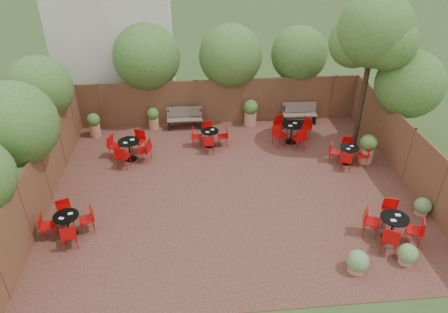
{
  "coord_description": "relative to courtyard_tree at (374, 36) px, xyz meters",
  "views": [
    {
      "loc": [
        -1.38,
        -11.32,
        8.31
      ],
      "look_at": [
        -0.26,
        0.5,
        1.0
      ],
      "focal_mm": 33.15,
      "sensor_mm": 36.0,
      "label": 1
    }
  ],
  "objects": [
    {
      "name": "courtyard_tree",
      "position": [
        0.0,
        0.0,
        0.0
      ],
      "size": [
        2.77,
        2.67,
        5.85
      ],
      "rotation": [
        0.0,
        0.0,
        -0.25
      ],
      "color": "black",
      "rests_on": "courtyard_paving"
    },
    {
      "name": "overhang_foliage",
      "position": [
        -6.62,
        0.83,
        -1.62
      ],
      "size": [
        15.6,
        10.6,
        2.79
      ],
      "color": "#37611F",
      "rests_on": "ground"
    },
    {
      "name": "fence_left",
      "position": [
        -11.16,
        -2.52,
        -3.37
      ],
      "size": [
        0.08,
        10.0,
        2.0
      ],
      "primitive_type": "cube",
      "color": "#4E2C1D",
      "rests_on": "ground"
    },
    {
      "name": "planters",
      "position": [
        -4.81,
        1.03,
        -3.77
      ],
      "size": [
        10.97,
        4.04,
        1.15
      ],
      "color": "#A97654",
      "rests_on": "courtyard_paving"
    },
    {
      "name": "fence_right",
      "position": [
        0.84,
        -2.52,
        -3.37
      ],
      "size": [
        0.08,
        10.0,
        2.0
      ],
      "primitive_type": "cube",
      "color": "#4E2C1D",
      "rests_on": "ground"
    },
    {
      "name": "bistro_tables",
      "position": [
        -4.76,
        -1.73,
        -3.92
      ],
      "size": [
        10.89,
        7.47,
        0.93
      ],
      "color": "black",
      "rests_on": "courtyard_paving"
    },
    {
      "name": "courtyard_paving",
      "position": [
        -5.16,
        -2.52,
        -4.36
      ],
      "size": [
        12.0,
        10.0,
        0.02
      ],
      "primitive_type": "cube",
      "color": "#381A17",
      "rests_on": "ground"
    },
    {
      "name": "park_bench_right",
      "position": [
        -1.72,
        2.11,
        -3.89
      ],
      "size": [
        1.49,
        0.53,
        0.91
      ],
      "rotation": [
        0.0,
        0.0,
        -0.04
      ],
      "color": "brown",
      "rests_on": "courtyard_paving"
    },
    {
      "name": "park_bench_left",
      "position": [
        -6.71,
        2.11,
        -3.88
      ],
      "size": [
        1.5,
        0.49,
        0.93
      ],
      "rotation": [
        0.0,
        0.0,
        0.0
      ],
      "color": "brown",
      "rests_on": "courtyard_paving"
    },
    {
      "name": "fence_back",
      "position": [
        -5.16,
        2.48,
        -3.37
      ],
      "size": [
        12.0,
        0.08,
        2.0
      ],
      "primitive_type": "cube",
      "color": "#4E2C1D",
      "rests_on": "ground"
    },
    {
      "name": "low_shrubs",
      "position": [
        -1.06,
        -5.83,
        -4.07
      ],
      "size": [
        3.43,
        2.63,
        0.63
      ],
      "color": "#A97654",
      "rests_on": "courtyard_paving"
    },
    {
      "name": "ground",
      "position": [
        -5.16,
        -2.52,
        -4.37
      ],
      "size": [
        80.0,
        80.0,
        0.0
      ],
      "primitive_type": "plane",
      "color": "#354F23",
      "rests_on": "ground"
    },
    {
      "name": "neighbour_building",
      "position": [
        -9.66,
        5.48,
        -0.37
      ],
      "size": [
        5.0,
        4.0,
        8.0
      ],
      "primitive_type": "cube",
      "color": "beige",
      "rests_on": "ground"
    }
  ]
}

